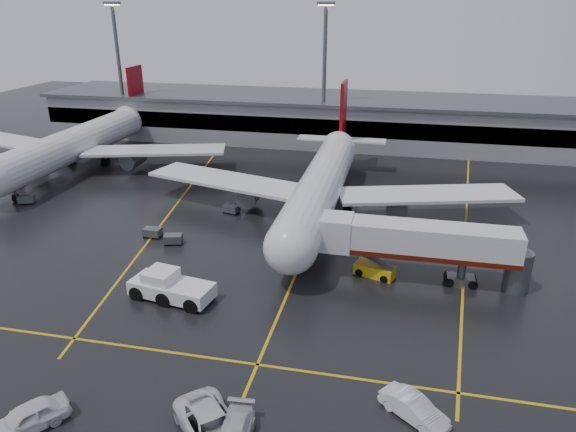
# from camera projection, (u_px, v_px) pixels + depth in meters

# --- Properties ---
(ground) EXTENTS (220.00, 220.00, 0.00)m
(ground) POSITION_uv_depth(u_px,v_px,m) (309.00, 243.00, 59.63)
(ground) COLOR black
(ground) RESTS_ON ground
(apron_line_centre) EXTENTS (0.25, 90.00, 0.02)m
(apron_line_centre) POSITION_uv_depth(u_px,v_px,m) (309.00, 243.00, 59.63)
(apron_line_centre) COLOR gold
(apron_line_centre) RESTS_ON ground
(apron_line_stop) EXTENTS (60.00, 0.25, 0.02)m
(apron_line_stop) POSITION_uv_depth(u_px,v_px,m) (257.00, 365.00, 39.74)
(apron_line_stop) COLOR gold
(apron_line_stop) RESTS_ON ground
(apron_line_left) EXTENTS (9.99, 69.35, 0.02)m
(apron_line_left) POSITION_uv_depth(u_px,v_px,m) (180.00, 200.00, 72.62)
(apron_line_left) COLOR gold
(apron_line_left) RESTS_ON ground
(apron_line_right) EXTENTS (7.57, 69.64, 0.02)m
(apron_line_right) POSITION_uv_depth(u_px,v_px,m) (466.00, 223.00, 65.11)
(apron_line_right) COLOR gold
(apron_line_right) RESTS_ON ground
(terminal) EXTENTS (122.00, 19.00, 8.60)m
(terminal) POSITION_uv_depth(u_px,v_px,m) (353.00, 120.00, 101.31)
(terminal) COLOR gray
(terminal) RESTS_ON ground
(light_mast_left) EXTENTS (3.00, 1.20, 25.45)m
(light_mast_left) POSITION_uv_depth(u_px,v_px,m) (119.00, 63.00, 100.99)
(light_mast_left) COLOR #595B60
(light_mast_left) RESTS_ON ground
(light_mast_mid) EXTENTS (3.00, 1.20, 25.45)m
(light_mast_mid) POSITION_uv_depth(u_px,v_px,m) (324.00, 68.00, 93.09)
(light_mast_mid) COLOR #595B60
(light_mast_mid) RESTS_ON ground
(main_airliner) EXTENTS (48.80, 45.60, 14.10)m
(main_airliner) POSITION_uv_depth(u_px,v_px,m) (323.00, 182.00, 66.80)
(main_airliner) COLOR silver
(main_airliner) RESTS_ON ground
(second_airliner) EXTENTS (48.80, 45.60, 14.10)m
(second_airliner) POSITION_uv_depth(u_px,v_px,m) (81.00, 141.00, 85.95)
(second_airliner) COLOR silver
(second_airliner) RESTS_ON ground
(jet_bridge) EXTENTS (19.90, 3.40, 6.05)m
(jet_bridge) POSITION_uv_depth(u_px,v_px,m) (420.00, 244.00, 50.37)
(jet_bridge) COLOR silver
(jet_bridge) RESTS_ON ground
(pushback_tractor) EXTENTS (8.18, 4.45, 2.78)m
(pushback_tractor) POSITION_uv_depth(u_px,v_px,m) (170.00, 287.00, 48.31)
(pushback_tractor) COLOR white
(pushback_tractor) RESTS_ON ground
(belt_loader) EXTENTS (4.29, 2.90, 2.51)m
(belt_loader) POSITION_uv_depth(u_px,v_px,m) (375.00, 270.00, 52.44)
(belt_loader) COLOR gold
(belt_loader) RESTS_ON ground
(service_van_a) EXTENTS (6.94, 7.19, 1.90)m
(service_van_a) POSITION_uv_depth(u_px,v_px,m) (212.00, 428.00, 32.61)
(service_van_a) COLOR silver
(service_van_a) RESTS_ON ground
(service_van_c) EXTENTS (4.83, 4.24, 1.58)m
(service_van_c) POSITION_uv_depth(u_px,v_px,m) (414.00, 408.00, 34.40)
(service_van_c) COLOR silver
(service_van_c) RESTS_ON ground
(service_van_d) EXTENTS (4.75, 5.45, 1.78)m
(service_van_d) POSITION_uv_depth(u_px,v_px,m) (26.00, 418.00, 33.43)
(service_van_d) COLOR white
(service_van_d) RESTS_ON ground
(baggage_cart_a) EXTENTS (2.24, 1.72, 1.12)m
(baggage_cart_a) POSITION_uv_depth(u_px,v_px,m) (173.00, 239.00, 59.32)
(baggage_cart_a) COLOR #595B60
(baggage_cart_a) RESTS_ON ground
(baggage_cart_b) EXTENTS (2.01, 1.32, 1.12)m
(baggage_cart_b) POSITION_uv_depth(u_px,v_px,m) (153.00, 232.00, 61.04)
(baggage_cart_b) COLOR #595B60
(baggage_cart_b) RESTS_ON ground
(baggage_cart_c) EXTENTS (2.27, 1.77, 1.12)m
(baggage_cart_c) POSITION_uv_depth(u_px,v_px,m) (231.00, 208.00, 67.97)
(baggage_cart_c) COLOR #595B60
(baggage_cart_c) RESTS_ON ground
(baggage_cart_d) EXTENTS (2.18, 1.60, 1.12)m
(baggage_cart_d) POSITION_uv_depth(u_px,v_px,m) (15.00, 183.00, 77.54)
(baggage_cart_d) COLOR #595B60
(baggage_cart_d) RESTS_ON ground
(baggage_cart_e) EXTENTS (2.33, 1.91, 1.12)m
(baggage_cart_e) POSITION_uv_depth(u_px,v_px,m) (27.00, 199.00, 71.20)
(baggage_cart_e) COLOR #595B60
(baggage_cart_e) RESTS_ON ground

